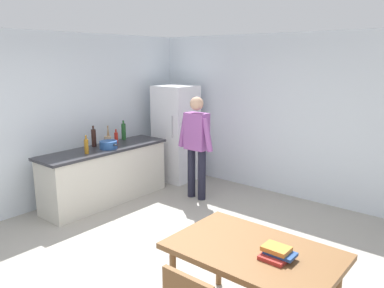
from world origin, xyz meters
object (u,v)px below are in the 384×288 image
(bottle_oil_amber, at_px, (86,146))
(bottle_sauce_red, at_px, (116,138))
(person, at_px, (196,141))
(bottle_wine_green, at_px, (124,131))
(bottle_wine_dark, at_px, (94,138))
(book_stack, at_px, (277,253))
(refrigerator, at_px, (176,133))
(utensil_jar, at_px, (108,140))
(cooking_pot, at_px, (108,145))
(dining_table, at_px, (254,257))

(bottle_oil_amber, distance_m, bottle_sauce_red, 0.78)
(person, bearing_deg, bottle_oil_amber, -122.71)
(bottle_wine_green, xyz_separation_m, bottle_wine_dark, (0.04, -0.66, 0.00))
(bottle_oil_amber, relative_size, bottle_sauce_red, 1.17)
(bottle_sauce_red, bearing_deg, book_stack, -21.31)
(bottle_wine_green, bearing_deg, book_stack, -24.14)
(refrigerator, distance_m, bottle_sauce_red, 1.29)
(person, relative_size, utensil_jar, 5.31)
(bottle_oil_amber, bearing_deg, utensil_jar, 112.43)
(refrigerator, distance_m, bottle_wine_green, 1.06)
(refrigerator, bearing_deg, bottle_wine_dark, -100.23)
(cooking_pot, bearing_deg, bottle_wine_green, 118.90)
(dining_table, relative_size, bottle_wine_dark, 4.12)
(utensil_jar, height_order, book_stack, utensil_jar)
(dining_table, relative_size, utensil_jar, 4.37)
(person, xyz_separation_m, bottle_oil_amber, (-0.94, -1.46, 0.04))
(cooking_pot, xyz_separation_m, bottle_sauce_red, (-0.20, 0.32, 0.04))
(bottle_wine_dark, bearing_deg, bottle_oil_amber, -49.37)
(person, bearing_deg, cooking_pot, -132.78)
(utensil_jar, bearing_deg, bottle_wine_green, 103.86)
(refrigerator, xyz_separation_m, cooking_pot, (-0.01, -1.59, 0.06))
(cooking_pot, relative_size, bottle_wine_green, 1.18)
(refrigerator, height_order, bottle_sauce_red, refrigerator)
(bottle_oil_amber, xyz_separation_m, book_stack, (3.51, -0.71, -0.22))
(refrigerator, xyz_separation_m, utensil_jar, (-0.23, -1.42, 0.08))
(bottle_sauce_red, xyz_separation_m, book_stack, (3.73, -1.45, -0.20))
(dining_table, height_order, bottle_wine_dark, bottle_wine_dark)
(person, xyz_separation_m, book_stack, (2.57, -2.17, -0.18))
(bottle_sauce_red, bearing_deg, bottle_oil_amber, -73.55)
(utensil_jar, bearing_deg, person, 36.45)
(refrigerator, bearing_deg, bottle_oil_amber, -89.63)
(book_stack, bearing_deg, cooking_pot, 162.20)
(bottle_oil_amber, xyz_separation_m, bottle_wine_dark, (-0.31, 0.36, 0.03))
(person, bearing_deg, utensil_jar, -143.55)
(refrigerator, height_order, bottle_wine_green, refrigerator)
(utensil_jar, height_order, bottle_wine_green, bottle_wine_green)
(person, xyz_separation_m, cooking_pot, (-0.96, -1.03, -0.02))
(cooking_pot, xyz_separation_m, utensil_jar, (-0.22, 0.16, 0.02))
(person, distance_m, dining_table, 3.20)
(bottle_wine_dark, distance_m, book_stack, 3.97)
(person, bearing_deg, bottle_sauce_red, -148.36)
(refrigerator, height_order, book_stack, refrigerator)
(person, height_order, bottle_sauce_red, person)
(dining_table, distance_m, bottle_oil_amber, 3.38)
(person, distance_m, bottle_oil_amber, 1.73)
(dining_table, bearing_deg, bottle_oil_amber, 168.18)
(dining_table, xyz_separation_m, bottle_wine_dark, (-3.60, 1.05, 0.37))
(dining_table, height_order, cooking_pot, cooking_pot)
(bottle_sauce_red, height_order, book_stack, bottle_sauce_red)
(bottle_wine_dark, bearing_deg, person, 41.31)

